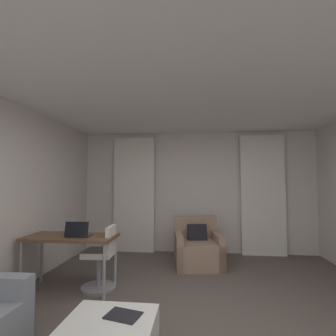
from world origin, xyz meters
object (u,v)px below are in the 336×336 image
(desk_chair, at_px, (102,261))
(desk, at_px, (71,241))
(armchair, at_px, (198,249))
(laptop, at_px, (79,233))
(magazine_open, at_px, (123,315))

(desk_chair, bearing_deg, desk, -170.95)
(desk_chair, bearing_deg, armchair, 41.03)
(laptop, height_order, magazine_open, laptop)
(desk_chair, xyz_separation_m, magazine_open, (0.72, -1.41, 0.00))
(armchair, relative_size, desk_chair, 1.08)
(laptop, bearing_deg, desk, 156.67)
(desk_chair, relative_size, magazine_open, 2.75)
(laptop, bearing_deg, magazine_open, -51.68)
(desk_chair, height_order, magazine_open, desk_chair)
(desk, height_order, magazine_open, desk)
(magazine_open, bearing_deg, armchair, 76.07)
(armchair, relative_size, laptop, 2.81)
(armchair, distance_m, desk, 2.23)
(laptop, relative_size, magazine_open, 1.05)
(armchair, distance_m, laptop, 2.18)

